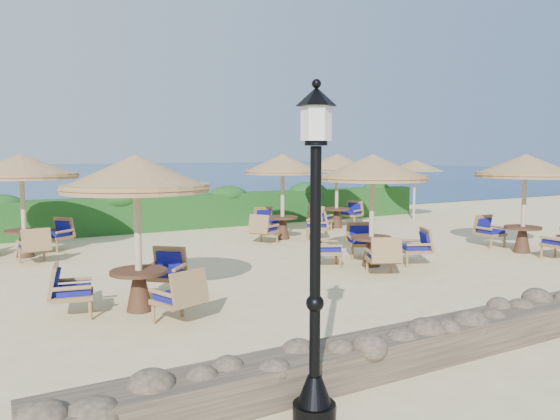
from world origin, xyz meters
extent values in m
plane|color=beige|center=(0.00, 0.00, 0.00)|extent=(120.00, 120.00, 0.00)
plane|color=navy|center=(0.00, 70.00, 0.00)|extent=(160.00, 160.00, 0.00)
cube|color=#154115|center=(0.00, 7.20, 0.60)|extent=(18.00, 0.90, 1.20)
cube|color=brown|center=(0.00, -6.20, 0.22)|extent=(15.00, 0.65, 0.44)
cylinder|color=black|center=(-4.80, -6.80, 0.08)|extent=(0.44, 0.44, 0.16)
cone|color=black|center=(-4.80, -6.80, 0.30)|extent=(0.36, 0.36, 0.30)
cylinder|color=black|center=(-4.80, -6.80, 1.55)|extent=(0.11, 0.11, 2.40)
cylinder|color=silver|center=(-4.80, -6.80, 2.98)|extent=(0.30, 0.30, 0.36)
cone|color=black|center=(-4.80, -6.80, 3.22)|extent=(0.40, 0.40, 0.18)
cylinder|color=#C6AE8B|center=(7.80, 5.20, 1.10)|extent=(0.10, 0.10, 2.20)
cone|color=olive|center=(7.80, 5.20, 2.18)|extent=(2.30, 2.30, 0.45)
cylinder|color=#C6AE8B|center=(-5.32, -2.15, 1.20)|extent=(0.12, 0.12, 2.40)
cone|color=olive|center=(-5.32, -2.15, 2.38)|extent=(2.47, 2.47, 0.55)
cylinder|color=olive|center=(-5.32, -2.15, 2.10)|extent=(2.42, 2.42, 0.14)
cylinder|color=#4A2C1A|center=(-5.32, -2.15, 0.68)|extent=(0.96, 0.96, 0.06)
cone|color=#4A2C1A|center=(-5.32, -2.15, 0.33)|extent=(0.44, 0.44, 0.64)
cylinder|color=#C6AE8B|center=(0.47, -1.17, 1.20)|extent=(0.12, 0.12, 2.40)
cone|color=olive|center=(0.47, -1.17, 2.38)|extent=(2.56, 2.56, 0.55)
cylinder|color=olive|center=(0.47, -1.17, 2.10)|extent=(2.51, 2.51, 0.14)
cylinder|color=#4A2C1A|center=(0.47, -1.17, 0.68)|extent=(0.96, 0.96, 0.06)
cone|color=#4A2C1A|center=(0.47, -1.17, 0.33)|extent=(0.44, 0.44, 0.64)
cylinder|color=#C6AE8B|center=(5.16, -1.78, 1.20)|extent=(0.12, 0.12, 2.40)
cone|color=olive|center=(5.16, -1.78, 2.38)|extent=(2.63, 2.63, 0.55)
cylinder|color=olive|center=(5.16, -1.78, 2.10)|extent=(2.57, 2.57, 0.14)
cylinder|color=#4A2C1A|center=(5.16, -1.78, 0.68)|extent=(0.96, 0.96, 0.06)
cone|color=#4A2C1A|center=(5.16, -1.78, 0.33)|extent=(0.44, 0.44, 0.64)
cylinder|color=#C6AE8B|center=(-6.61, 4.11, 1.20)|extent=(0.12, 0.12, 2.40)
cone|color=olive|center=(-6.61, 4.11, 2.38)|extent=(2.82, 2.82, 0.55)
cylinder|color=olive|center=(-6.61, 4.11, 2.10)|extent=(2.77, 2.77, 0.14)
cylinder|color=#4A2C1A|center=(-6.61, 4.11, 0.68)|extent=(0.96, 0.96, 0.06)
cone|color=#4A2C1A|center=(-6.61, 4.11, 0.33)|extent=(0.44, 0.44, 0.64)
cylinder|color=#C6AE8B|center=(0.67, 3.43, 1.20)|extent=(0.12, 0.12, 2.40)
cone|color=olive|center=(0.67, 3.43, 2.38)|extent=(2.35, 2.35, 0.55)
cylinder|color=olive|center=(0.67, 3.43, 2.10)|extent=(2.30, 2.30, 0.14)
cylinder|color=#4A2C1A|center=(0.67, 3.43, 0.68)|extent=(0.96, 0.96, 0.06)
cone|color=#4A2C1A|center=(0.67, 3.43, 0.33)|extent=(0.44, 0.44, 0.64)
cylinder|color=#C6AE8B|center=(3.63, 4.71, 1.20)|extent=(0.12, 0.12, 2.40)
cone|color=olive|center=(3.63, 4.71, 2.38)|extent=(2.58, 2.58, 0.55)
cylinder|color=olive|center=(3.63, 4.71, 2.10)|extent=(2.52, 2.52, 0.14)
cylinder|color=#4A2C1A|center=(3.63, 4.71, 0.68)|extent=(0.96, 0.96, 0.06)
cone|color=#4A2C1A|center=(3.63, 4.71, 0.33)|extent=(0.44, 0.44, 0.64)
camera|label=1|loc=(-7.70, -11.23, 2.69)|focal=35.00mm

